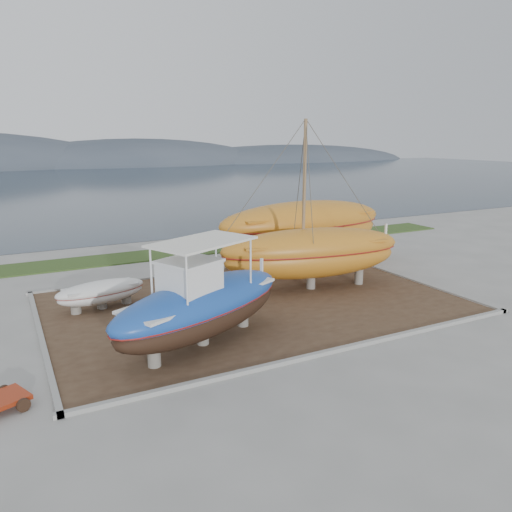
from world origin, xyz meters
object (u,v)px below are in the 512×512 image
blue_caique (202,294)px  white_dinghy (101,295)px  orange_bare_hull (303,233)px  orange_sailboat (313,207)px

blue_caique → white_dinghy: blue_caique is taller
orange_bare_hull → blue_caique: bearing=-140.7°
orange_sailboat → orange_bare_hull: bearing=71.9°
orange_sailboat → white_dinghy: bearing=179.5°
orange_sailboat → orange_bare_hull: 5.77m
white_dinghy → orange_sailboat: 10.66m
orange_sailboat → orange_bare_hull: (2.47, 4.67, -2.31)m
blue_caique → white_dinghy: 6.44m
white_dinghy → orange_sailboat: orange_sailboat is taller
blue_caique → white_dinghy: (-2.54, 5.77, -1.34)m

